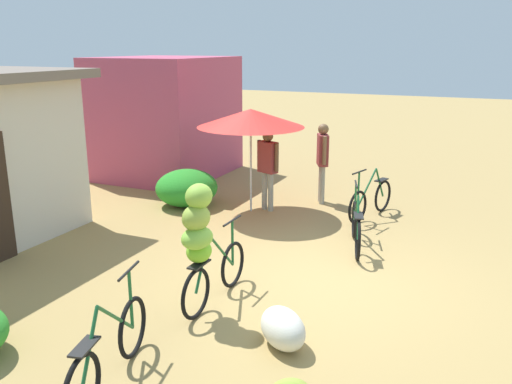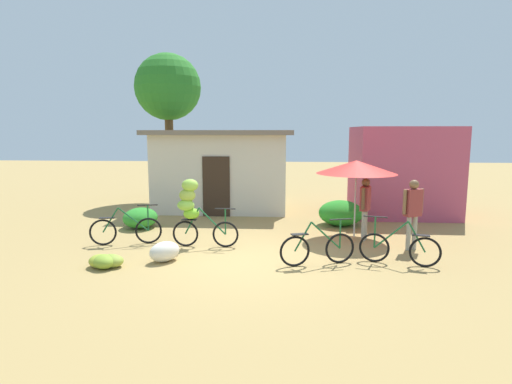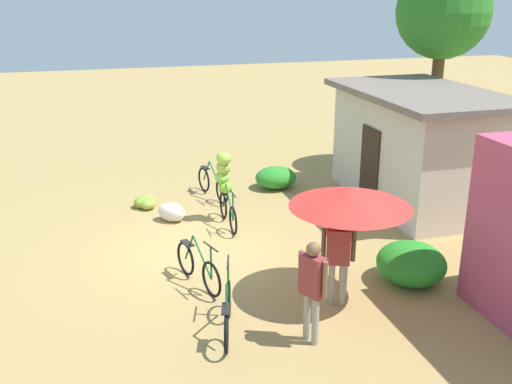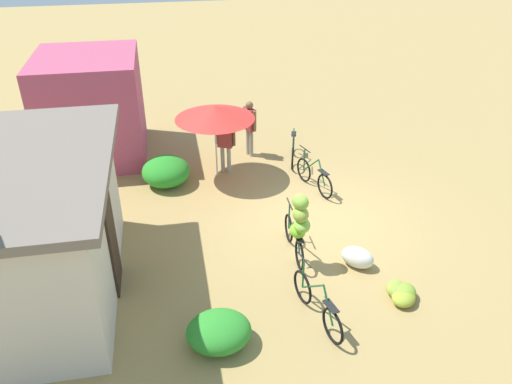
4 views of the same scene
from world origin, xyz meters
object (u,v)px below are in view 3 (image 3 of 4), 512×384
object	(u,v)px
bicycle_near_pile	(225,181)
bicycle_center_loaded	(198,267)
market_umbrella	(351,197)
bicycle_leftmost	(213,184)
banana_pile_on_ground	(146,202)
bicycle_by_shop	(228,313)
person_vendor	(312,282)
building_low	(419,146)
tree_behind_building	(443,14)
produce_sack	(172,212)
person_bystander	(338,252)

from	to	relation	value
bicycle_near_pile	bicycle_center_loaded	distance (m)	3.24
market_umbrella	bicycle_leftmost	bearing A→B (deg)	-168.90
market_umbrella	banana_pile_on_ground	distance (m)	6.52
bicycle_leftmost	bicycle_by_shop	distance (m)	6.48
banana_pile_on_ground	person_vendor	bearing A→B (deg)	14.93
building_low	bicycle_near_pile	world-z (taller)	building_low
building_low	tree_behind_building	xyz separation A→B (m)	(-2.44, 1.92, 3.06)
produce_sack	banana_pile_on_ground	bearing A→B (deg)	-156.24
building_low	person_vendor	bearing A→B (deg)	-42.79
market_umbrella	produce_sack	bearing A→B (deg)	-151.50
building_low	bicycle_leftmost	world-z (taller)	building_low
person_vendor	bicycle_center_loaded	bearing A→B (deg)	-150.50
tree_behind_building	produce_sack	world-z (taller)	tree_behind_building
bicycle_near_pile	produce_sack	distance (m)	1.47
building_low	person_vendor	size ratio (longest dim) A/B	3.01
building_low	person_vendor	xyz separation A→B (m)	(5.29, -4.90, -0.41)
building_low	person_bystander	xyz separation A→B (m)	(4.34, -4.06, -0.46)
bicycle_by_shop	banana_pile_on_ground	xyz separation A→B (m)	(-6.13, -0.62, -0.22)
bicycle_center_loaded	person_vendor	size ratio (longest dim) A/B	0.96
building_low	market_umbrella	distance (m)	5.62
market_umbrella	person_vendor	world-z (taller)	market_umbrella
building_low	person_bystander	size ratio (longest dim) A/B	3.14
building_low	banana_pile_on_ground	size ratio (longest dim) A/B	5.77
building_low	bicycle_by_shop	size ratio (longest dim) A/B	3.14
market_umbrella	bicycle_center_loaded	size ratio (longest dim) A/B	1.30
bicycle_leftmost	bicycle_center_loaded	xyz separation A→B (m)	(4.66, -1.29, -0.00)
bicycle_near_pile	bicycle_center_loaded	size ratio (longest dim) A/B	1.04
market_umbrella	bicycle_center_loaded	xyz separation A→B (m)	(-1.16, -2.43, -1.52)
produce_sack	market_umbrella	bearing A→B (deg)	28.50
building_low	market_umbrella	size ratio (longest dim) A/B	2.42
market_umbrella	banana_pile_on_ground	xyz separation A→B (m)	(-5.57, -2.91, -1.75)
banana_pile_on_ground	bicycle_by_shop	bearing A→B (deg)	5.76
tree_behind_building	person_vendor	world-z (taller)	tree_behind_building
tree_behind_building	produce_sack	distance (m)	9.43
building_low	bicycle_center_loaded	bearing A→B (deg)	-64.48
bicycle_center_loaded	banana_pile_on_ground	world-z (taller)	bicycle_center_loaded
person_vendor	banana_pile_on_ground	bearing A→B (deg)	-165.07
bicycle_leftmost	person_vendor	distance (m)	7.02
bicycle_by_shop	produce_sack	xyz separation A→B (m)	(-5.03, -0.13, -0.14)
building_low	produce_sack	world-z (taller)	building_low
bicycle_near_pile	person_bystander	distance (m)	4.42
market_umbrella	bicycle_leftmost	size ratio (longest dim) A/B	1.22
produce_sack	person_bystander	size ratio (longest dim) A/B	0.43
building_low	bicycle_center_loaded	size ratio (longest dim) A/B	3.15
bicycle_by_shop	person_vendor	world-z (taller)	person_vendor
bicycle_near_pile	banana_pile_on_ground	distance (m)	2.39
building_low	bicycle_by_shop	distance (m)	7.75
banana_pile_on_ground	produce_sack	bearing A→B (deg)	23.76
tree_behind_building	produce_sack	bearing A→B (deg)	-75.52
tree_behind_building	bicycle_near_pile	bearing A→B (deg)	-70.42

